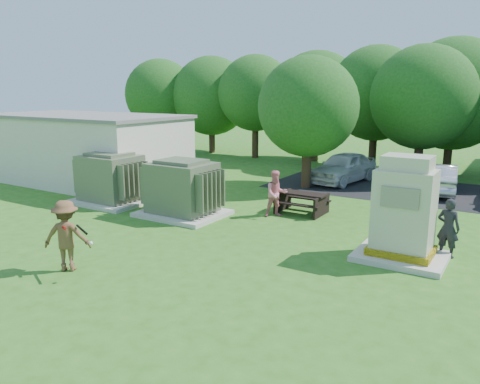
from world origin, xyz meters
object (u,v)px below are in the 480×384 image
Objects in this scene: generator_cabinet at (404,215)px; batter at (67,236)px; car_white at (343,167)px; car_silver_a at (439,178)px; picnic_table at (302,200)px; person_at_picnic at (276,194)px; person_by_generator at (448,228)px; transformer_right at (182,190)px; transformer_left at (111,179)px.

generator_cabinet is 8.85m from batter.
batter is 15.05m from car_white.
car_silver_a is at bearing 93.65° from generator_cabinet.
person_at_picnic is at bearing -123.22° from picnic_table.
person_by_generator is 8.79m from car_silver_a.
generator_cabinet is (7.94, -0.43, 0.28)m from transformer_right.
batter is 1.10× the size of person_by_generator.
person_by_generator is at bearing 40.12° from generator_cabinet.
transformer_right is at bearing -143.96° from picnic_table.
picnic_table is 0.99× the size of batter.
person_at_picnic reaches higher than person_by_generator.
transformer_right is 1.77× the size of person_at_picnic.
transformer_right is 11.66m from car_silver_a.
generator_cabinet is 1.57× the size of picnic_table.
person_by_generator is at bearing -174.20° from batter.
car_silver_a is at bearing 8.19° from car_white.
generator_cabinet is 5.40m from person_at_picnic.
transformer_left is at bearing 177.91° from generator_cabinet.
person_at_picnic is 7.49m from car_white.
generator_cabinet reaches higher than person_at_picnic.
person_at_picnic is at bearing -1.66° from person_by_generator.
generator_cabinet reaches higher than batter.
generator_cabinet is at bearing 50.35° from person_by_generator.
person_at_picnic is (2.98, 1.69, -0.12)m from transformer_right.
picnic_table is at bearing -11.81° from person_by_generator.
transformer_left is 0.68× the size of car_white.
picnic_table is 8.79m from batter.
generator_cabinet is at bearing -2.09° from transformer_left.
person_by_generator is 0.38× the size of car_white.
generator_cabinet is at bearing 85.34° from car_silver_a.
picnic_table is (7.28, 2.61, -0.48)m from transformer_left.
transformer_left is at bearing 12.19° from person_by_generator.
person_by_generator is (1.02, 0.86, -0.42)m from generator_cabinet.
car_silver_a is (-0.61, 9.49, -0.59)m from generator_cabinet.
car_silver_a is (4.35, 7.38, -0.19)m from person_at_picnic.
picnic_table is 7.47m from car_silver_a.
person_by_generator reaches higher than picnic_table.
generator_cabinet reaches higher than picnic_table.
transformer_right is 4.46m from picnic_table.
generator_cabinet is at bearing -174.61° from batter.
picnic_table is at bearing 36.04° from transformer_right.
car_white is 1.11× the size of car_silver_a.
transformer_left is 7.75m from picnic_table.
person_at_picnic is 0.42× the size of car_silver_a.
person_by_generator reaches higher than car_white.
batter is (-7.07, -5.31, -0.33)m from generator_cabinet.
batter is at bearing -81.38° from transformer_right.
person_by_generator reaches higher than car_silver_a.
generator_cabinet is 0.72× the size of car_silver_a.
car_white is (-6.11, 8.75, -0.08)m from person_by_generator.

